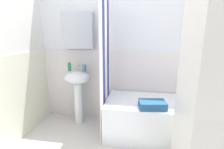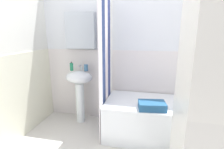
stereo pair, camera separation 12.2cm
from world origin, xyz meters
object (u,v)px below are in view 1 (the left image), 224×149
Objects in this scene: sink at (78,86)px; bathtub at (157,118)px; lotion_bottle at (200,91)px; washer_dryer_stack at (220,104)px; body_wash_bottle at (194,90)px; towel_folded at (152,105)px; toothbrush_cup at (84,68)px; soap_dispenser at (69,67)px.

sink is 0.59× the size of bathtub.
washer_dryer_stack is (-0.22, -1.14, 0.27)m from lotion_bottle.
bathtub is 0.79m from lotion_bottle.
towel_folded is at bearing -140.46° from body_wash_bottle.
body_wash_bottle is (1.69, 0.06, -0.30)m from toothbrush_cup.
sink is 0.33m from soap_dispenser.
washer_dryer_stack reaches higher than lotion_bottle.
lotion_bottle is at bearing 2.72° from soap_dispenser.
bathtub is 0.41m from towel_folded.
toothbrush_cup is at bearing 168.70° from bathtub.
toothbrush_cup is 0.32× the size of towel_folded.
soap_dispenser is 1.38× the size of toothbrush_cup.
lotion_bottle reaches higher than bathtub.
washer_dryer_stack reaches higher than toothbrush_cup.
lotion_bottle is at bearing 78.88° from washer_dryer_stack.
washer_dryer_stack is at bearing -63.82° from bathtub.
toothbrush_cup is 0.06× the size of washer_dryer_stack.
towel_folded is (1.16, -0.43, -0.06)m from sink.
bathtub is 0.71m from body_wash_bottle.
bathtub is 4.41× the size of towel_folded.
body_wash_bottle is 0.64× the size of towel_folded.
body_wash_bottle is (-0.10, -0.02, 0.02)m from lotion_bottle.
soap_dispenser is 0.10× the size of bathtub.
body_wash_bottle is (1.80, 0.10, -0.01)m from sink.
soap_dispenser is 1.56m from bathtub.
sink is 1.97m from washer_dryer_stack.
soap_dispenser is at bearing -177.65° from body_wash_bottle.
sink is at bearing -176.39° from lotion_bottle.
towel_folded is (-0.74, -0.55, -0.04)m from lotion_bottle.
bathtub is at bearing 67.50° from towel_folded.
washer_dryer_stack reaches higher than body_wash_bottle.
bathtub is at bearing -154.57° from lotion_bottle.
toothbrush_cup reaches higher than bathtub.
soap_dispenser is 2.05m from lotion_bottle.
sink is at bearing -176.74° from body_wash_bottle.
towel_folded is at bearing -112.50° from bathtub.
towel_folded is at bearing -20.24° from sink.
soap_dispenser is at bearing -174.75° from toothbrush_cup.
toothbrush_cup is (0.11, 0.05, 0.29)m from sink.
toothbrush_cup is at bearing 5.25° from soap_dispenser.
sink is 1.90m from lotion_bottle.
bathtub is at bearing 116.18° from washer_dryer_stack.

